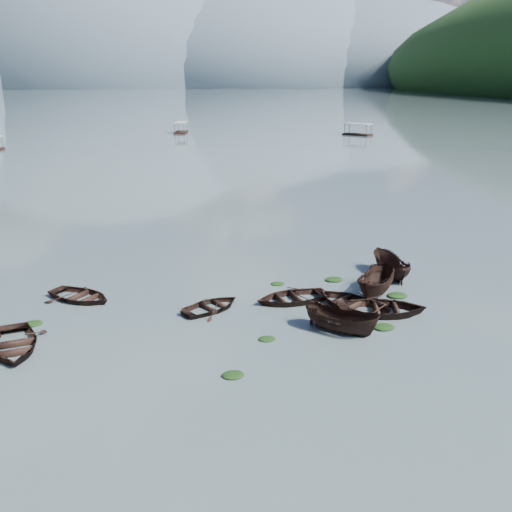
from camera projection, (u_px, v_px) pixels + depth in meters
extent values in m
plane|color=#4C5B5F|center=(304.00, 375.00, 26.00)|extent=(2400.00, 2400.00, 0.00)
ellipsoid|color=#475666|center=(108.00, 86.00, 859.08)|extent=(520.00, 520.00, 340.00)
ellipsoid|color=#475666|center=(239.00, 85.00, 894.29)|extent=(520.00, 520.00, 260.00)
ellipsoid|color=#475666|center=(349.00, 85.00, 925.98)|extent=(520.00, 520.00, 220.00)
imported|color=black|center=(14.00, 349.00, 28.47)|extent=(4.30, 5.35, 0.98)
imported|color=black|center=(212.00, 309.00, 33.35)|extent=(4.67, 4.33, 0.79)
imported|color=black|center=(341.00, 332.00, 30.41)|extent=(4.18, 3.98, 1.62)
imported|color=black|center=(351.00, 307.00, 33.74)|extent=(5.32, 5.77, 0.97)
imported|color=black|center=(382.00, 314.00, 32.76)|extent=(5.84, 4.76, 1.06)
imported|color=black|center=(376.00, 295.00, 35.50)|extent=(4.34, 4.90, 1.85)
imported|color=black|center=(81.00, 300.00, 34.81)|extent=(5.31, 5.12, 0.90)
imported|color=black|center=(292.00, 301.00, 34.57)|extent=(5.01, 3.93, 0.94)
imported|color=black|center=(390.00, 276.00, 38.89)|extent=(1.72, 4.39, 1.69)
ellipsoid|color=black|center=(233.00, 376.00, 25.93)|extent=(1.03, 0.84, 0.23)
ellipsoid|color=black|center=(267.00, 340.00, 29.52)|extent=(0.90, 0.72, 0.20)
ellipsoid|color=black|center=(384.00, 328.00, 30.87)|extent=(1.19, 0.95, 0.26)
ellipsoid|color=black|center=(343.00, 325.00, 31.26)|extent=(0.84, 0.71, 0.19)
ellipsoid|color=black|center=(397.00, 297.00, 35.32)|extent=(1.27, 1.00, 0.26)
ellipsoid|color=black|center=(33.00, 324.00, 31.34)|extent=(1.06, 0.86, 0.22)
ellipsoid|color=black|center=(278.00, 284.00, 37.41)|extent=(0.92, 0.76, 0.19)
ellipsoid|color=black|center=(334.00, 281.00, 38.09)|extent=(1.20, 0.96, 0.26)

